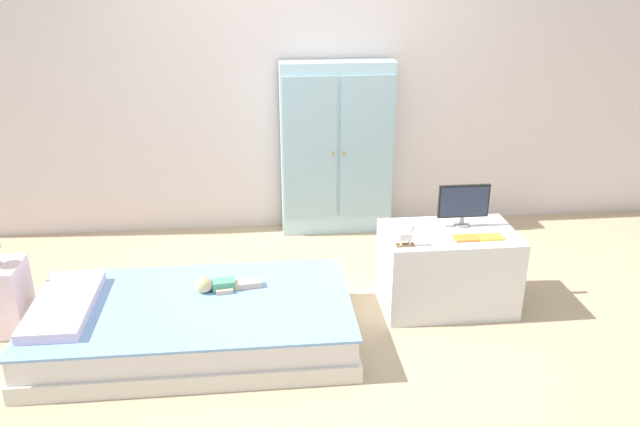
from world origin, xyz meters
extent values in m
cube|color=tan|center=(0.00, 0.00, -0.01)|extent=(10.00, 10.00, 0.02)
cube|color=silver|center=(0.00, 1.57, 1.35)|extent=(6.40, 0.05, 2.70)
cube|color=silver|center=(-0.75, -0.15, 0.05)|extent=(1.82, 0.97, 0.10)
cube|color=silver|center=(-0.75, -0.15, 0.18)|extent=(1.78, 0.93, 0.14)
cube|color=#7AA8DB|center=(-0.75, -0.15, 0.26)|extent=(1.81, 0.96, 0.02)
cube|color=silver|center=(-1.46, -0.15, 0.29)|extent=(0.32, 0.70, 0.06)
cube|color=#4CA375|center=(-0.57, -0.01, 0.29)|extent=(0.14, 0.10, 0.06)
cube|color=#DBB293|center=(-0.43, 0.02, 0.28)|extent=(0.16, 0.06, 0.04)
cube|color=#DBB293|center=(-0.43, -0.01, 0.28)|extent=(0.16, 0.06, 0.04)
cube|color=#DBB293|center=(-0.58, 0.04, 0.28)|extent=(0.10, 0.04, 0.03)
cube|color=#DBB293|center=(-0.57, -0.07, 0.28)|extent=(0.10, 0.04, 0.03)
sphere|color=#DBB293|center=(-0.68, -0.03, 0.31)|extent=(0.09, 0.09, 0.09)
sphere|color=#E0C67F|center=(-0.69, -0.03, 0.31)|extent=(0.10, 0.10, 0.10)
cube|color=silver|center=(-1.90, 0.11, 0.22)|extent=(0.30, 0.30, 0.43)
cube|color=silver|center=(0.28, 1.42, 0.68)|extent=(0.88, 0.21, 1.37)
cube|color=#9DC0C9|center=(0.06, 1.31, 0.72)|extent=(0.41, 0.02, 1.12)
cube|color=#9DC0C9|center=(0.50, 1.31, 0.72)|extent=(0.41, 0.02, 1.12)
sphere|color=gold|center=(0.24, 1.29, 0.68)|extent=(0.02, 0.02, 0.02)
sphere|color=gold|center=(0.32, 1.29, 0.68)|extent=(0.02, 0.02, 0.02)
cube|color=silver|center=(0.83, 0.13, 0.26)|extent=(0.82, 0.52, 0.51)
cylinder|color=#99999E|center=(0.93, 0.22, 0.52)|extent=(0.10, 0.10, 0.01)
cylinder|color=#99999E|center=(0.93, 0.22, 0.55)|extent=(0.02, 0.02, 0.05)
cube|color=black|center=(0.93, 0.22, 0.68)|extent=(0.32, 0.02, 0.21)
cube|color=#28334C|center=(0.93, 0.21, 0.68)|extent=(0.30, 0.01, 0.19)
cube|color=#8E6642|center=(0.51, -0.02, 0.52)|extent=(0.11, 0.01, 0.01)
cube|color=#8E6642|center=(0.51, -0.05, 0.52)|extent=(0.11, 0.01, 0.01)
cube|color=white|center=(0.51, -0.04, 0.57)|extent=(0.07, 0.03, 0.04)
cylinder|color=white|center=(0.53, -0.03, 0.54)|extent=(0.01, 0.01, 0.03)
cylinder|color=white|center=(0.53, -0.05, 0.54)|extent=(0.01, 0.01, 0.03)
cylinder|color=white|center=(0.48, -0.03, 0.54)|extent=(0.01, 0.01, 0.03)
cylinder|color=white|center=(0.48, -0.05, 0.54)|extent=(0.01, 0.01, 0.03)
cylinder|color=white|center=(0.54, -0.04, 0.60)|extent=(0.02, 0.02, 0.02)
sphere|color=white|center=(0.54, -0.04, 0.62)|extent=(0.04, 0.04, 0.04)
cube|color=orange|center=(0.89, 0.02, 0.52)|extent=(0.14, 0.10, 0.01)
cube|color=gold|center=(1.05, 0.02, 0.52)|extent=(0.15, 0.09, 0.01)
camera|label=1|loc=(-0.34, -3.38, 2.10)|focal=35.73mm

